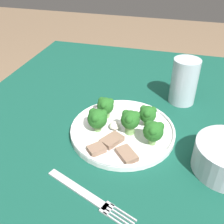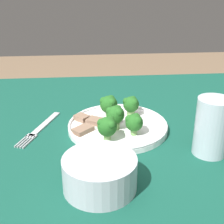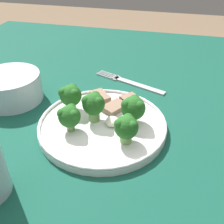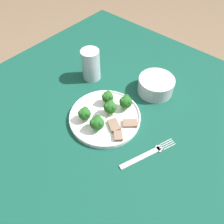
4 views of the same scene
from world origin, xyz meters
name	(u,v)px [view 1 (image 1 of 4)]	position (x,y,z in m)	size (l,w,h in m)	color
table	(148,180)	(0.00, 0.00, 0.67)	(1.15, 1.01, 0.77)	#114738
dinner_plate	(123,130)	(-0.03, -0.07, 0.78)	(0.24, 0.24, 0.02)	white
fork	(88,196)	(0.16, -0.09, 0.77)	(0.09, 0.19, 0.00)	#B2B2B7
drinking_glass	(184,84)	(-0.21, 0.05, 0.83)	(0.07, 0.07, 0.12)	#B2C1CC
broccoli_floret_near_rim_left	(154,131)	(0.00, 0.00, 0.82)	(0.04, 0.04, 0.06)	#709E56
broccoli_floret_center_left	(130,120)	(-0.02, -0.05, 0.82)	(0.04, 0.04, 0.06)	#709E56
broccoli_floret_back_left	(148,114)	(-0.06, -0.02, 0.81)	(0.04, 0.04, 0.05)	#709E56
broccoli_floret_front_left	(97,118)	(-0.01, -0.13, 0.82)	(0.05, 0.05, 0.06)	#709E56
broccoli_floret_center_back	(105,106)	(-0.07, -0.13, 0.81)	(0.04, 0.04, 0.05)	#709E56
meat_slice_front_slice	(96,149)	(0.06, -0.11, 0.79)	(0.04, 0.04, 0.01)	#846651
meat_slice_middle_slice	(127,154)	(0.05, -0.04, 0.79)	(0.06, 0.05, 0.01)	#846651
meat_slice_rear_slice	(112,140)	(0.02, -0.08, 0.79)	(0.06, 0.05, 0.01)	#846651
sauce_dollop	(115,125)	(-0.03, -0.09, 0.79)	(0.03, 0.03, 0.02)	silver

